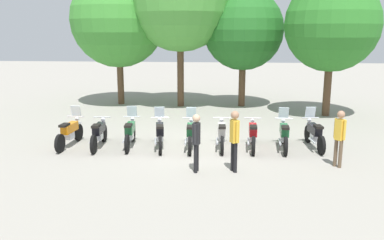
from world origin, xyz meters
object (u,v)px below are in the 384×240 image
Objects in this scene: motorcycle_7 at (284,134)px; person_0 at (196,138)px; motorcycle_8 at (314,134)px; motorcycle_6 at (253,134)px; tree_2 at (243,30)px; person_2 at (340,134)px; motorcycle_4 at (191,134)px; tree_3 at (332,25)px; motorcycle_3 at (160,133)px; tree_0 at (118,20)px; motorcycle_2 at (130,132)px; motorcycle_0 at (70,132)px; motorcycle_5 at (222,134)px; motorcycle_1 at (99,133)px; person_1 at (234,136)px.

person_0 is (-2.88, -2.64, 0.50)m from motorcycle_7.
motorcycle_6 is at bearing 91.47° from motorcycle_8.
tree_2 is (-1.17, 8.23, 3.58)m from motorcycle_7.
person_2 is (4.24, 0.79, 0.01)m from person_0.
tree_3 is at bearing -47.69° from motorcycle_4.
person_2 reaches higher than motorcycle_3.
tree_0 is (-9.03, 8.18, 4.12)m from motorcycle_8.
motorcycle_2 is 4.34m from motorcycle_6.
motorcycle_2 is (2.16, 0.14, 0.00)m from motorcycle_0.
motorcycle_2 is 7.01m from person_2.
person_0 is (-0.71, -2.56, 0.51)m from motorcycle_5.
person_0 is (3.62, -2.31, 0.51)m from motorcycle_1.
motorcycle_2 is at bearing 85.47° from motorcycle_4.
tree_2 is at bearing -35.97° from motorcycle_1.
motorcycle_3 is at bearing -50.39° from person_0.
motorcycle_0 is 1.00× the size of motorcycle_6.
motorcycle_0 is at bearing 88.26° from motorcycle_2.
motorcycle_6 is (1.08, 0.02, 0.00)m from motorcycle_5.
motorcycle_0 is at bearing -47.96° from person_1.
tree_2 is (5.33, 8.55, 3.59)m from motorcycle_1.
person_2 reaches higher than motorcycle_5.
motorcycle_2 is 10.96m from tree_3.
motorcycle_1 is 4.34m from motorcycle_5.
motorcycle_5 is at bearing -90.64° from motorcycle_1.
motorcycle_0 reaches higher than motorcycle_5.
motorcycle_7 is 0.35× the size of tree_2.
motorcycle_2 and motorcycle_8 have the same top height.
tree_0 reaches higher than tree_3.
motorcycle_2 reaches higher than motorcycle_6.
motorcycle_0 is 0.30× the size of tree_0.
person_1 is at bearing -108.00° from motorcycle_0.
motorcycle_8 is 0.30× the size of tree_0.
tree_2 is at bearing 65.18° from person_2.
motorcycle_5 is 11.04m from tree_0.
motorcycle_6 is 0.30× the size of tree_0.
tree_0 is 1.16× the size of tree_2.
motorcycle_6 is 1.21× the size of person_1.
person_2 is (7.87, -1.51, 0.52)m from motorcycle_1.
tree_0 is at bearing 167.42° from tree_3.
motorcycle_5 is (2.17, 0.14, -0.01)m from motorcycle_3.
motorcycle_6 is 3.19m from person_0.
motorcycle_8 is at bearing -87.74° from motorcycle_4.
person_1 is 11.18m from tree_2.
motorcycle_5 is 1.00× the size of motorcycle_6.
motorcycle_3 is 0.99× the size of motorcycle_4.
tree_2 is (0.61, 10.74, 3.01)m from person_1.
motorcycle_2 is (1.08, 0.18, 0.01)m from motorcycle_1.
motorcycle_4 is at bearing -134.59° from tree_3.
motorcycle_1 is 7.60m from motorcycle_8.
tree_3 is at bearing -12.58° from tree_0.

